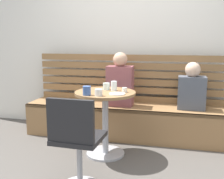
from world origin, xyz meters
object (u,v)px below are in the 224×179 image
cup_water_clear (114,86)px  plate_small (117,94)px  white_chair (76,141)px  booth_bench (125,121)px  person_adult (120,82)px  cup_glass_short (106,86)px  cup_ceramic_white (99,93)px  cafe_table (105,111)px  person_child_left (192,89)px  cup_mug_blue (87,91)px  cup_espresso_small (125,90)px

cup_water_clear → plate_small: cup_water_clear is taller
white_chair → booth_bench: bearing=84.2°
booth_bench → plate_small: 0.92m
person_adult → cup_glass_short: 0.50m
cup_ceramic_white → cup_water_clear: (0.09, 0.32, 0.02)m
cafe_table → plate_small: bearing=-36.2°
person_adult → plate_small: person_adult is taller
person_adult → cup_water_clear: person_adult is taller
cup_ceramic_white → cup_glass_short: (-0.01, 0.35, 0.01)m
person_child_left → cup_mug_blue: size_ratio=6.28×
cup_water_clear → plate_small: size_ratio=0.65×
cup_ceramic_white → cup_glass_short: size_ratio=1.00×
person_adult → white_chair: bearing=-93.1°
person_child_left → cup_mug_blue: (-1.10, -0.88, 0.09)m
cup_glass_short → cup_espresso_small: bearing=-25.3°
booth_bench → cup_water_clear: 0.80m
cafe_table → cup_glass_short: size_ratio=9.25×
cafe_table → cup_glass_short: (-0.02, 0.12, 0.26)m
person_adult → cup_ceramic_white: bearing=-93.1°
cup_water_clear → cafe_table: bearing=-136.4°
cup_mug_blue → cup_ceramic_white: size_ratio=1.19×
cup_mug_blue → cup_espresso_small: 0.43m
cup_ceramic_white → cup_espresso_small: size_ratio=1.43×
cup_ceramic_white → cup_espresso_small: bearing=47.1°
white_chair → cup_espresso_small: (0.26, 0.82, 0.30)m
person_child_left → cup_glass_short: 1.11m
plate_small → white_chair: bearing=-106.1°
cup_espresso_small → plate_small: size_ratio=0.33×
person_adult → cup_ceramic_white: size_ratio=8.87×
cup_mug_blue → cup_water_clear: cup_water_clear is taller
cafe_table → plate_small: plate_small is taller
booth_bench → white_chair: (-0.15, -1.45, 0.24)m
booth_bench → cup_ceramic_white: 1.04m
person_child_left → cup_espresso_small: size_ratio=10.66×
cafe_table → booth_bench: bearing=80.0°
booth_bench → cup_glass_short: cup_glass_short is taller
cup_mug_blue → cup_ceramic_white: 0.13m
cup_ceramic_white → cup_glass_short: 0.35m
cup_espresso_small → person_child_left: bearing=41.1°
person_adult → cup_espresso_small: bearing=-73.5°
person_child_left → cup_mug_blue: person_child_left is taller
person_adult → plate_small: (0.12, -0.73, -0.01)m
booth_bench → cup_ceramic_white: size_ratio=33.75×
person_child_left → cup_mug_blue: 1.41m
cup_mug_blue → person_child_left: bearing=38.8°
white_chair → cup_ceramic_white: size_ratio=10.63×
cup_espresso_small → plate_small: cup_espresso_small is taller
cup_ceramic_white → cup_mug_blue: bearing=176.7°
cup_water_clear → cup_glass_short: bearing=158.4°
person_child_left → cup_glass_short: size_ratio=7.46×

